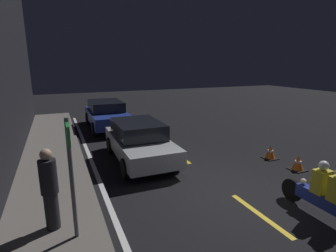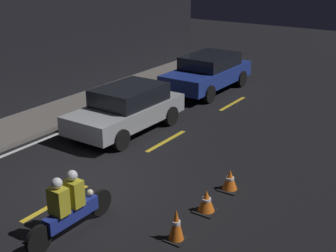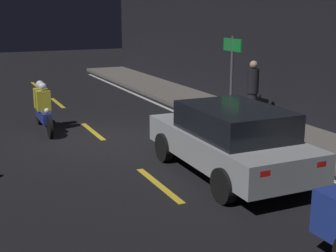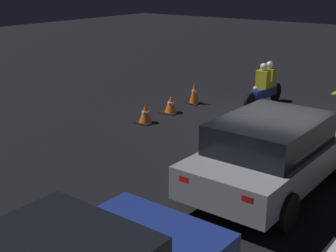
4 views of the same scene
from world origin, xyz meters
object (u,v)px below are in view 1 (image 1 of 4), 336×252
at_px(hatchback_silver, 139,140).
at_px(motorcycle, 327,194).
at_px(sedan_blue, 107,114).
at_px(traffic_cone_far, 270,152).
at_px(shop_sign, 70,156).
at_px(pedestrian, 50,189).
at_px(traffic_cone_mid, 298,163).

xyz_separation_m(hatchback_silver, motorcycle, (-5.29, -2.72, -0.13)).
xyz_separation_m(sedan_blue, traffic_cone_far, (-7.28, -4.69, -0.54)).
bearing_deg(shop_sign, traffic_cone_far, -73.35).
xyz_separation_m(sedan_blue, motorcycle, (-10.79, -2.87, -0.16)).
bearing_deg(pedestrian, traffic_cone_far, -77.74).
bearing_deg(shop_sign, pedestrian, 40.76).
distance_m(sedan_blue, pedestrian, 9.33).
height_order(hatchback_silver, traffic_cone_far, hatchback_silver).
distance_m(hatchback_silver, pedestrian, 4.49).
height_order(traffic_cone_far, pedestrian, pedestrian).
relative_size(sedan_blue, motorcycle, 1.94).
distance_m(traffic_cone_far, shop_sign, 7.52).
bearing_deg(traffic_cone_mid, motorcycle, 141.29).
bearing_deg(traffic_cone_far, traffic_cone_mid, -178.56).
height_order(sedan_blue, traffic_cone_far, sedan_blue).
bearing_deg(traffic_cone_far, motorcycle, 152.58).
distance_m(sedan_blue, motorcycle, 11.16).
bearing_deg(traffic_cone_mid, traffic_cone_far, 1.44).
distance_m(traffic_cone_mid, shop_sign, 7.31).
xyz_separation_m(motorcycle, shop_sign, (1.40, 5.23, 1.19)).
relative_size(hatchback_silver, pedestrian, 2.39).
distance_m(motorcycle, shop_sign, 5.54).
relative_size(sedan_blue, shop_sign, 1.87).
relative_size(hatchback_silver, shop_sign, 1.72).
distance_m(traffic_cone_far, pedestrian, 7.68).
relative_size(sedan_blue, traffic_cone_mid, 8.72).
distance_m(traffic_cone_mid, pedestrian, 7.55).
distance_m(hatchback_silver, shop_sign, 4.75).
height_order(traffic_cone_mid, traffic_cone_far, traffic_cone_far).
height_order(motorcycle, traffic_cone_far, motorcycle).
bearing_deg(traffic_cone_far, shop_sign, 106.65).
bearing_deg(motorcycle, traffic_cone_mid, -37.84).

